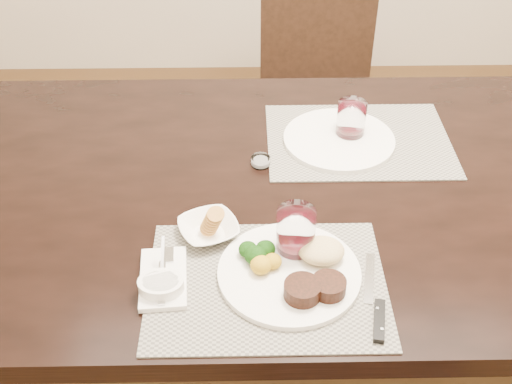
{
  "coord_description": "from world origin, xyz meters",
  "views": [
    {
      "loc": [
        -0.27,
        -1.17,
        1.67
      ],
      "look_at": [
        -0.25,
        -0.12,
        0.82
      ],
      "focal_mm": 45.0,
      "sensor_mm": 36.0,
      "label": 1
    }
  ],
  "objects_px": {
    "steak_knife": "(377,310)",
    "cracker_bowl": "(209,229)",
    "chair_far": "(318,80)",
    "far_plate": "(339,139)",
    "wine_glass_near": "(296,235)",
    "dinner_plate": "(296,270)"
  },
  "relations": [
    {
      "from": "steak_knife",
      "to": "cracker_bowl",
      "type": "relative_size",
      "value": 1.44
    },
    {
      "from": "chair_far",
      "to": "far_plate",
      "type": "bearing_deg",
      "value": -92.55
    },
    {
      "from": "wine_glass_near",
      "to": "far_plate",
      "type": "relative_size",
      "value": 0.38
    },
    {
      "from": "dinner_plate",
      "to": "wine_glass_near",
      "type": "distance_m",
      "value": 0.07
    },
    {
      "from": "dinner_plate",
      "to": "steak_knife",
      "type": "distance_m",
      "value": 0.17
    },
    {
      "from": "chair_far",
      "to": "far_plate",
      "type": "relative_size",
      "value": 3.22
    },
    {
      "from": "chair_far",
      "to": "steak_knife",
      "type": "distance_m",
      "value": 1.35
    },
    {
      "from": "chair_far",
      "to": "dinner_plate",
      "type": "xyz_separation_m",
      "value": [
        -0.17,
        -1.23,
        0.27
      ]
    },
    {
      "from": "wine_glass_near",
      "to": "far_plate",
      "type": "xyz_separation_m",
      "value": [
        0.14,
        0.4,
        -0.04
      ]
    },
    {
      "from": "chair_far",
      "to": "wine_glass_near",
      "type": "bearing_deg",
      "value": -98.37
    },
    {
      "from": "wine_glass_near",
      "to": "steak_knife",
      "type": "bearing_deg",
      "value": -48.86
    },
    {
      "from": "chair_far",
      "to": "dinner_plate",
      "type": "relative_size",
      "value": 3.21
    },
    {
      "from": "dinner_plate",
      "to": "wine_glass_near",
      "type": "height_order",
      "value": "wine_glass_near"
    },
    {
      "from": "steak_knife",
      "to": "far_plate",
      "type": "xyz_separation_m",
      "value": [
        -0.0,
        0.56,
        0.0
      ]
    },
    {
      "from": "far_plate",
      "to": "wine_glass_near",
      "type": "bearing_deg",
      "value": -109.12
    },
    {
      "from": "chair_far",
      "to": "cracker_bowl",
      "type": "distance_m",
      "value": 1.19
    },
    {
      "from": "dinner_plate",
      "to": "cracker_bowl",
      "type": "relative_size",
      "value": 1.77
    },
    {
      "from": "steak_knife",
      "to": "far_plate",
      "type": "distance_m",
      "value": 0.56
    },
    {
      "from": "steak_knife",
      "to": "wine_glass_near",
      "type": "height_order",
      "value": "wine_glass_near"
    },
    {
      "from": "steak_knife",
      "to": "wine_glass_near",
      "type": "relative_size",
      "value": 2.12
    },
    {
      "from": "chair_far",
      "to": "dinner_plate",
      "type": "bearing_deg",
      "value": -98.02
    },
    {
      "from": "dinner_plate",
      "to": "wine_glass_near",
      "type": "relative_size",
      "value": 2.62
    }
  ]
}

